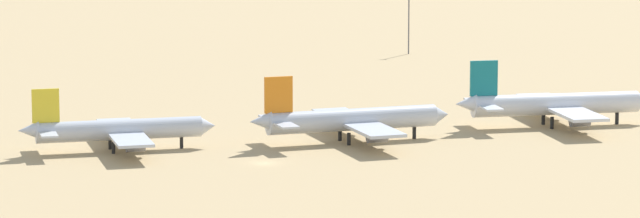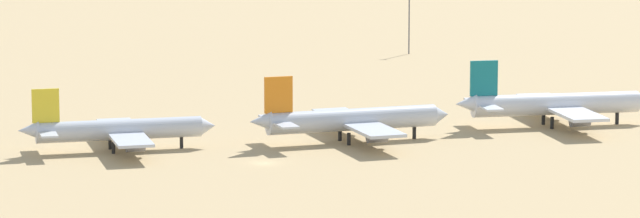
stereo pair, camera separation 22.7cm
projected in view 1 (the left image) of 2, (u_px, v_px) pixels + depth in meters
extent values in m
plane|color=tan|center=(264.00, 163.00, 309.64)|extent=(4000.00, 4000.00, 0.00)
cylinder|color=silver|center=(119.00, 130.00, 320.97)|extent=(31.18, 7.72, 3.87)
cone|color=silver|center=(208.00, 126.00, 325.19)|extent=(3.34, 4.01, 3.67)
cone|color=silver|center=(28.00, 130.00, 316.67)|extent=(4.25, 3.75, 3.29)
cube|color=yellow|center=(46.00, 106.00, 316.79)|extent=(5.05, 1.11, 6.28)
cube|color=silver|center=(44.00, 127.00, 321.22)|extent=(3.89, 6.91, 0.35)
cube|color=silver|center=(48.00, 134.00, 313.83)|extent=(3.89, 6.91, 0.35)
cube|color=silver|center=(124.00, 133.00, 321.31)|extent=(10.40, 31.52, 0.54)
cylinder|color=slate|center=(124.00, 133.00, 328.69)|extent=(3.72, 2.55, 2.13)
cylinder|color=slate|center=(136.00, 146.00, 314.83)|extent=(3.72, 2.55, 2.13)
cylinder|color=black|center=(182.00, 143.00, 324.39)|extent=(0.68, 0.68, 2.13)
cylinder|color=black|center=(110.00, 144.00, 323.30)|extent=(0.68, 0.68, 2.13)
cylinder|color=black|center=(113.00, 148.00, 318.86)|extent=(0.68, 0.68, 2.13)
cylinder|color=silver|center=(352.00, 120.00, 330.10)|extent=(34.07, 6.02, 4.24)
cone|color=silver|center=(441.00, 115.00, 335.99)|extent=(3.39, 4.19, 4.03)
cone|color=silver|center=(260.00, 121.00, 324.10)|extent=(4.42, 3.82, 3.60)
cube|color=orange|center=(278.00, 95.00, 324.49)|extent=(5.53, 0.82, 6.89)
cube|color=silver|center=(272.00, 118.00, 329.25)|extent=(3.76, 7.37, 0.38)
cube|color=silver|center=(285.00, 125.00, 321.33)|extent=(3.76, 7.37, 0.38)
cube|color=silver|center=(357.00, 123.00, 330.53)|extent=(8.98, 34.23, 0.59)
cylinder|color=slate|center=(348.00, 123.00, 338.53)|extent=(3.93, 2.53, 2.33)
cylinder|color=slate|center=(377.00, 137.00, 323.68)|extent=(3.93, 2.53, 2.33)
cylinder|color=black|center=(414.00, 133.00, 334.73)|extent=(0.74, 0.74, 2.33)
cylinder|color=black|center=(340.00, 135.00, 332.48)|extent=(0.74, 0.74, 2.33)
cylinder|color=black|center=(349.00, 139.00, 327.72)|extent=(0.74, 0.74, 2.33)
cylinder|color=silver|center=(556.00, 104.00, 348.44)|extent=(35.19, 10.31, 4.37)
cone|color=silver|center=(466.00, 104.00, 344.43)|extent=(4.94, 4.41, 3.71)
cube|color=#14727A|center=(484.00, 78.00, 344.40)|extent=(5.69, 1.51, 7.10)
cube|color=silver|center=(477.00, 101.00, 349.45)|extent=(4.72, 7.92, 0.39)
cube|color=silver|center=(490.00, 108.00, 341.00)|extent=(4.72, 7.92, 0.39)
cube|color=silver|center=(561.00, 107.00, 348.77)|extent=(13.32, 35.72, 0.61)
cylinder|color=slate|center=(552.00, 108.00, 357.15)|extent=(4.29, 3.04, 2.40)
cylinder|color=slate|center=(580.00, 121.00, 341.31)|extent=(4.29, 3.04, 2.40)
cylinder|color=black|center=(617.00, 118.00, 351.70)|extent=(0.76, 0.76, 2.40)
cylinder|color=black|center=(543.00, 119.00, 351.17)|extent=(0.76, 0.76, 2.40)
cylinder|color=black|center=(552.00, 123.00, 346.10)|extent=(0.76, 0.76, 2.40)
cylinder|color=#59595E|center=(409.00, 26.00, 464.63)|extent=(0.36, 0.36, 15.02)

